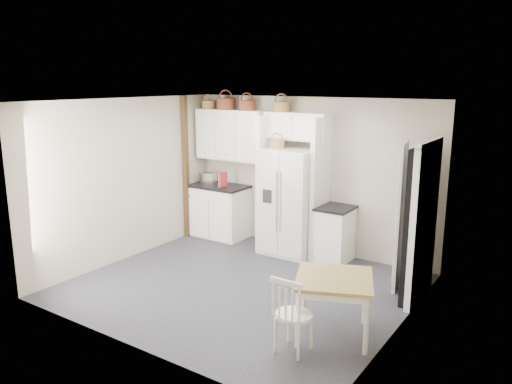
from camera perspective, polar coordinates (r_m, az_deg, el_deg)
The scene contains 27 objects.
floor at distance 7.23m, azimuth -1.69°, elevation -10.71°, with size 4.50×4.50×0.00m, color #252529.
ceiling at distance 6.64m, azimuth -1.84°, elevation 10.36°, with size 4.50×4.50×0.00m, color white.
wall_back at distance 8.49m, azimuth 6.12°, elevation 1.96°, with size 4.50×4.50×0.00m, color #AFA092.
wall_left at distance 8.30m, azimuth -14.51°, elevation 1.38°, with size 4.00×4.00×0.00m, color #AFA092.
wall_right at distance 5.84m, azimuth 16.53°, elevation -3.44°, with size 4.00×4.00×0.00m, color #AFA092.
refrigerator at distance 8.33m, azimuth 3.96°, elevation -1.10°, with size 0.92×0.74×1.78m, color silver.
base_cab_left at distance 9.32m, azimuth -4.13°, elevation -2.26°, with size 1.01×0.64×0.94m, color white.
base_cab_right at distance 8.16m, azimuth 9.00°, elevation -4.87°, with size 0.49×0.58×0.86m, color white.
dining_table at distance 5.89m, azimuth 8.82°, elevation -12.78°, with size 0.85×0.85×0.70m, color olive.
windsor_chair at distance 5.49m, azimuth 4.35°, elevation -13.84°, with size 0.41×0.37×0.84m, color white.
counter_left at distance 9.21m, azimuth -4.18°, elevation 0.68°, with size 1.05×0.68×0.04m, color black.
counter_right at distance 8.04m, azimuth 9.11°, elevation -1.82°, with size 0.53×0.62×0.04m, color black.
toaster at distance 9.36m, azimuth -5.48°, elevation 1.60°, with size 0.29×0.16×0.20m, color silver.
cookbook_red at distance 9.03m, azimuth -3.77°, elevation 1.44°, with size 0.04×0.17×0.26m, color #B72D2C.
cookbook_cream at distance 9.04m, azimuth -3.86°, elevation 1.40°, with size 0.04×0.16×0.25m, color #F2E7B6.
basket_upper_a at distance 9.33m, azimuth -5.45°, elevation 9.89°, with size 0.26×0.26×0.15m, color olive.
basket_upper_b at distance 9.08m, azimuth -3.47°, elevation 10.02°, with size 0.34×0.34×0.20m, color brown.
basket_upper_c at distance 8.81m, azimuth -1.05°, elevation 9.87°, with size 0.30×0.30×0.17m, color brown.
basket_bridge_a at distance 8.43m, azimuth 2.92°, elevation 9.71°, with size 0.30×0.30×0.17m, color olive.
basket_fridge_a at distance 8.18m, azimuth 2.41°, elevation 5.48°, with size 0.26×0.26×0.14m, color olive.
upper_cabinet at distance 9.05m, azimuth -2.79°, elevation 6.53°, with size 1.40×0.34×0.90m, color white.
bridge_cabinet at distance 8.29m, azimuth 4.77°, elevation 7.50°, with size 1.12×0.34×0.45m, color white.
fridge_panel_left at distance 8.58m, azimuth 1.26°, elevation 1.13°, with size 0.08×0.60×2.30m, color white.
fridge_panel_right at distance 8.09m, azimuth 7.35°, elevation 0.32°, with size 0.08×0.60×2.30m, color white.
trim_post at distance 9.20m, azimuth -8.04°, elevation 2.75°, with size 0.09×0.09×2.60m, color #371D0D.
doorway_void at distance 6.86m, azimuth 18.21°, elevation -3.55°, with size 0.18×0.85×2.05m, color black.
door_slab at distance 7.27m, azimuth 16.21°, elevation -2.52°, with size 0.80×0.04×2.05m, color white.
Camera 1 is at (3.87, -5.39, 2.87)m, focal length 35.00 mm.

